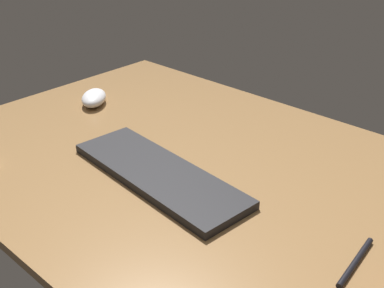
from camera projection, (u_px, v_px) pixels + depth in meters
The scene contains 4 objects.
desk at pixel (222, 182), 102.75cm from camera, with size 140.00×84.00×2.00cm, color olive.
keyboard at pixel (159, 174), 101.79cm from camera, with size 43.07×14.07×1.81cm, color black.
computer_mouse at pixel (94, 98), 136.01cm from camera, with size 11.22×6.48×3.76cm, color silver.
pen at pixel (355, 262), 78.60cm from camera, with size 0.99×0.99×13.73cm, color black.
Camera 1 is at (54.31, -68.45, 56.01)cm, focal length 45.70 mm.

